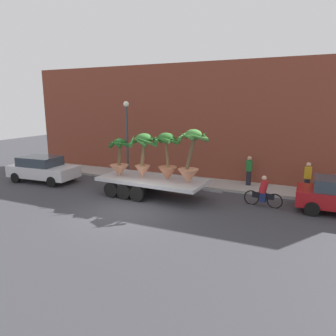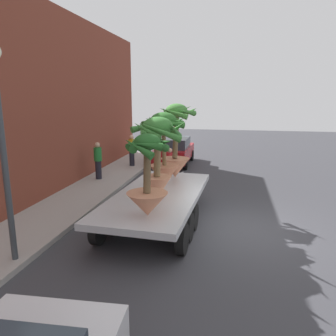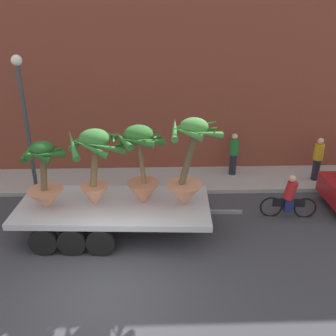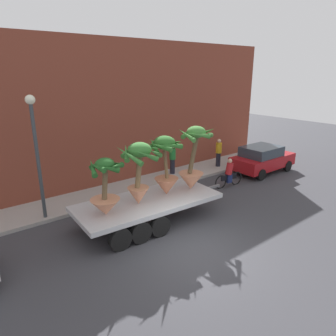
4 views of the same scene
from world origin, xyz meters
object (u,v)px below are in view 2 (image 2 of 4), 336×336
object	(u,v)px
flatbed_trailer	(156,202)
potted_palm_middle	(147,181)
potted_palm_extra	(164,149)
cyclist	(170,165)
parked_car	(174,150)
pedestrian_far_left	(132,150)
potted_palm_front	(158,151)
street_lamp	(1,128)
potted_palm_rear	(176,144)
pedestrian_near_gate	(98,160)

from	to	relation	value
flatbed_trailer	potted_palm_middle	xyz separation A→B (m)	(-1.64, -0.19, 1.09)
potted_palm_middle	potted_palm_extra	distance (m)	2.77
cyclist	parked_car	xyz separation A→B (m)	(3.40, 0.42, 0.16)
cyclist	pedestrian_far_left	world-z (taller)	pedestrian_far_left
potted_palm_middle	cyclist	xyz separation A→B (m)	(7.48, 0.91, -1.19)
potted_palm_front	street_lamp	world-z (taller)	street_lamp
parked_car	pedestrian_far_left	world-z (taller)	pedestrian_far_left
pedestrian_far_left	street_lamp	size ratio (longest dim) A/B	0.35
parked_car	potted_palm_middle	bearing A→B (deg)	-173.00
potted_palm_rear	potted_palm_extra	bearing A→B (deg)	173.71
potted_palm_middle	street_lamp	distance (m)	3.47
potted_palm_rear	pedestrian_near_gate	bearing A→B (deg)	61.88
flatbed_trailer	potted_palm_front	distance (m)	1.62
cyclist	pedestrian_far_left	distance (m)	3.15
pedestrian_far_left	potted_palm_front	bearing A→B (deg)	-157.08
flatbed_trailer	potted_palm_middle	world-z (taller)	potted_palm_middle
parked_car	pedestrian_near_gate	distance (m)	5.38
potted_palm_rear	potted_palm_front	xyz separation A→B (m)	(-2.64, 0.05, 0.18)
potted_palm_front	pedestrian_near_gate	size ratio (longest dim) A/B	1.38
potted_palm_rear	pedestrian_far_left	size ratio (longest dim) A/B	1.56
cyclist	pedestrian_near_gate	world-z (taller)	pedestrian_near_gate
potted_palm_middle	parked_car	world-z (taller)	potted_palm_middle
street_lamp	cyclist	bearing A→B (deg)	-12.82
parked_car	pedestrian_near_gate	bearing A→B (deg)	149.80
flatbed_trailer	pedestrian_near_gate	size ratio (longest dim) A/B	3.95
potted_palm_middle	pedestrian_far_left	size ratio (longest dim) A/B	1.20
potted_palm_rear	pedestrian_far_left	bearing A→B (deg)	32.80
potted_palm_extra	flatbed_trailer	bearing A→B (deg)	178.64
potted_palm_middle	potted_palm_extra	bearing A→B (deg)	3.49
cyclist	potted_palm_rear	bearing A→B (deg)	-165.24
potted_palm_rear	potted_palm_middle	distance (m)	4.10
cyclist	parked_car	world-z (taller)	parked_car
potted_palm_extra	pedestrian_near_gate	bearing A→B (deg)	47.98
potted_palm_extra	pedestrian_far_left	xyz separation A→B (m)	(6.61, 3.25, -1.18)
potted_palm_front	pedestrian_far_left	world-z (taller)	potted_palm_front
cyclist	street_lamp	distance (m)	9.35
potted_palm_rear	parked_car	size ratio (longest dim) A/B	0.66
potted_palm_front	pedestrian_far_left	xyz separation A→B (m)	(7.90, 3.34, -1.33)
potted_palm_front	cyclist	bearing A→B (deg)	7.94
potted_palm_rear	parked_car	distance (m)	7.05
potted_palm_middle	potted_palm_extra	world-z (taller)	potted_palm_extra
potted_palm_extra	cyclist	world-z (taller)	potted_palm_extra
pedestrian_near_gate	pedestrian_far_left	distance (m)	3.18
potted_palm_front	pedestrian_near_gate	bearing A→B (deg)	39.67
pedestrian_near_gate	street_lamp	world-z (taller)	street_lamp
potted_palm_middle	potted_palm_extra	size ratio (longest dim) A/B	0.84
potted_palm_rear	potted_palm_middle	size ratio (longest dim) A/B	1.30
potted_palm_extra	pedestrian_far_left	world-z (taller)	potted_palm_extra
flatbed_trailer	pedestrian_near_gate	distance (m)	6.00
flatbed_trailer	street_lamp	size ratio (longest dim) A/B	1.40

